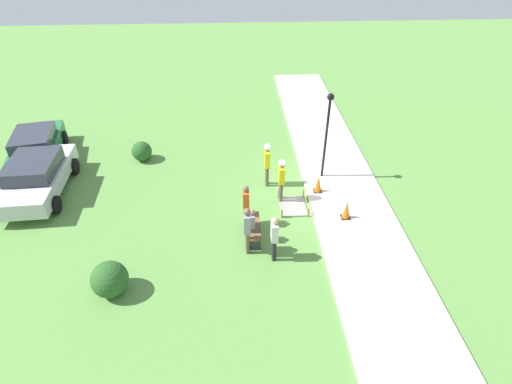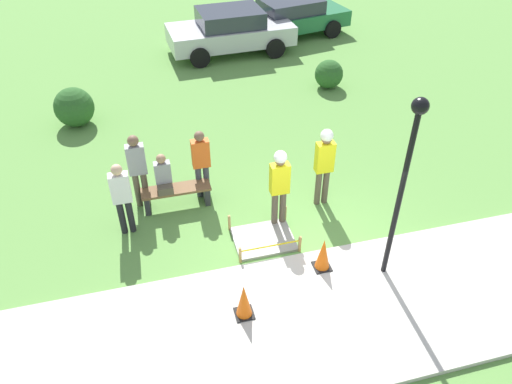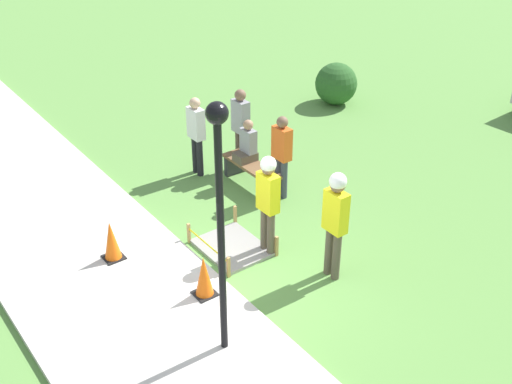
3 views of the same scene
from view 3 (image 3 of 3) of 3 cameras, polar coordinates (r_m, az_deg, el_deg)
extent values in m
plane|color=#5B8E42|center=(10.65, -2.63, -8.35)|extent=(60.00, 60.00, 0.00)
cube|color=#BCB7AD|center=(10.05, -10.17, -11.33)|extent=(28.00, 3.13, 0.10)
cube|color=gray|center=(11.47, -2.13, -4.94)|extent=(1.26, 1.02, 0.06)
cube|color=tan|center=(11.60, -5.99, -3.66)|extent=(0.05, 0.05, 0.40)
cube|color=tan|center=(10.72, -2.46, -6.69)|extent=(0.05, 0.05, 0.40)
cube|color=tan|center=(12.05, -1.86, -2.07)|extent=(0.05, 0.05, 0.40)
cube|color=tan|center=(11.21, 1.84, -4.84)|extent=(0.05, 0.05, 0.40)
cube|color=yellow|center=(11.10, -4.32, -4.70)|extent=(1.26, 0.00, 0.04)
cube|color=black|center=(11.35, -12.53, -5.68)|extent=(0.34, 0.34, 0.02)
cone|color=orange|center=(11.15, -12.74, -4.15)|extent=(0.29, 0.29, 0.71)
cube|color=black|center=(10.35, -4.57, -8.98)|extent=(0.34, 0.34, 0.02)
cone|color=orange|center=(10.12, -4.65, -7.40)|extent=(0.29, 0.29, 0.70)
cube|color=#2D2D33|center=(13.77, -2.03, 2.47)|extent=(0.12, 0.40, 0.45)
cube|color=#2D2D33|center=(12.81, 1.44, 0.19)|extent=(0.12, 0.40, 0.45)
cube|color=brown|center=(13.16, -0.36, 2.34)|extent=(1.56, 0.44, 0.06)
cube|color=brown|center=(13.28, -0.96, 3.18)|extent=(0.34, 0.44, 0.18)
cube|color=gray|center=(13.17, -0.69, 4.59)|extent=(0.36, 0.20, 0.50)
sphere|color=#A37A5B|center=(13.02, -0.70, 6.00)|extent=(0.21, 0.21, 0.21)
cylinder|color=brown|center=(10.73, 6.51, -5.20)|extent=(0.14, 0.14, 0.91)
cylinder|color=brown|center=(10.62, 7.16, -5.65)|extent=(0.14, 0.14, 0.91)
cube|color=yellow|center=(10.22, 7.11, -1.73)|extent=(0.40, 0.22, 0.72)
sphere|color=brown|center=(9.98, 7.28, 0.62)|extent=(0.25, 0.25, 0.25)
sphere|color=white|center=(9.95, 7.30, 0.95)|extent=(0.28, 0.28, 0.28)
cylinder|color=brown|center=(11.21, 0.76, -3.33)|extent=(0.14, 0.14, 0.88)
cylinder|color=brown|center=(11.09, 1.32, -3.74)|extent=(0.14, 0.14, 0.88)
cube|color=yellow|center=(10.73, 1.08, -0.04)|extent=(0.40, 0.22, 0.70)
sphere|color=brown|center=(10.51, 1.10, 2.16)|extent=(0.24, 0.24, 0.24)
sphere|color=white|center=(10.47, 1.10, 2.48)|extent=(0.27, 0.27, 0.27)
cylinder|color=#383D47|center=(12.93, 2.00, 1.48)|extent=(0.14, 0.14, 0.84)
cylinder|color=#383D47|center=(12.81, 2.50, 1.17)|extent=(0.14, 0.14, 0.84)
cube|color=#E55B1E|center=(12.52, 2.31, 4.35)|extent=(0.40, 0.22, 0.67)
sphere|color=brown|center=(12.33, 2.36, 6.23)|extent=(0.23, 0.23, 0.23)
cylinder|color=black|center=(13.81, -5.42, 3.35)|extent=(0.14, 0.14, 0.85)
cylinder|color=black|center=(13.67, -5.02, 3.08)|extent=(0.14, 0.14, 0.85)
cube|color=silver|center=(13.41, -5.37, 6.10)|extent=(0.40, 0.22, 0.67)
sphere|color=tan|center=(13.24, -5.46, 7.88)|extent=(0.23, 0.23, 0.23)
cylinder|color=brown|center=(13.92, -1.56, 3.83)|extent=(0.14, 0.14, 0.89)
cylinder|color=brown|center=(13.79, -1.12, 3.56)|extent=(0.14, 0.14, 0.89)
cube|color=gray|center=(13.52, -1.38, 6.73)|extent=(0.40, 0.22, 0.71)
sphere|color=brown|center=(13.33, -1.41, 8.61)|extent=(0.24, 0.24, 0.24)
cylinder|color=black|center=(8.36, -3.11, -4.74)|extent=(0.10, 0.10, 3.51)
sphere|color=black|center=(7.45, -3.50, 7.01)|extent=(0.28, 0.28, 0.28)
sphere|color=#285623|center=(17.37, 7.13, 9.52)|extent=(1.12, 1.12, 1.12)
camera|label=1|loc=(21.64, -20.37, 36.79)|focal=28.00mm
camera|label=2|loc=(10.18, -55.00, 22.70)|focal=35.00mm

